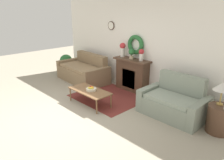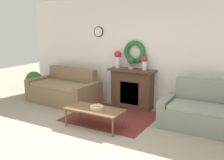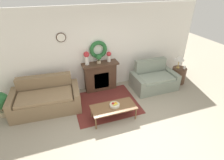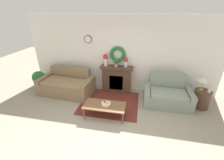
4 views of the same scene
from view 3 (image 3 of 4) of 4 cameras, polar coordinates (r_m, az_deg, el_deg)
The scene contains 15 objects.
ground_plane at distance 4.38m, azimuth 7.25°, elevation -19.18°, with size 16.00×16.00×0.00m, color #9E937F.
floor_rug at distance 5.41m, azimuth -2.05°, elevation -7.56°, with size 1.88×1.65×0.01m.
wall_back at distance 5.71m, azimuth -3.76°, elevation 9.98°, with size 6.80×0.19×2.70m.
fireplace at distance 5.86m, azimuth -3.85°, elevation 1.31°, with size 1.17×0.41×0.98m.
couch_left at distance 5.39m, azimuth -20.65°, elevation -5.74°, with size 1.94×1.12×0.89m.
loveseat_right at distance 6.18m, azimuth 13.39°, elevation 0.19°, with size 1.48×0.90×0.94m.
coffee_table at distance 4.67m, azimuth 0.49°, elevation -9.04°, with size 1.18×0.55×0.39m.
fruit_bowl at distance 4.65m, azimuth 0.88°, elevation -8.07°, with size 0.27×0.27×0.12m.
side_table_by_loveseat at distance 6.77m, azimuth 20.86°, elevation 1.45°, with size 0.49×0.49×0.58m.
table_lamp at distance 6.49m, azimuth 21.23°, elevation 6.74°, with size 0.34×0.34×0.47m.
mug at distance 6.64m, azimuth 22.57°, elevation 3.82°, with size 0.09×0.09×0.10m.
vase_on_mantel_left at distance 5.47m, azimuth -8.29°, elevation 7.40°, with size 0.18×0.18×0.43m.
vase_on_mantel_right at distance 5.66m, azimuth -1.03°, elevation 7.90°, with size 0.15×0.15×0.34m.
potted_plant_on_mantel at distance 5.55m, azimuth -4.36°, elevation 7.22°, with size 0.18×0.18×0.30m.
potted_plant_floor_by_couch at distance 5.59m, azimuth -32.79°, elevation -6.08°, with size 0.47×0.47×0.72m.
Camera 3 is at (-1.43, -2.51, 3.29)m, focal length 28.00 mm.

